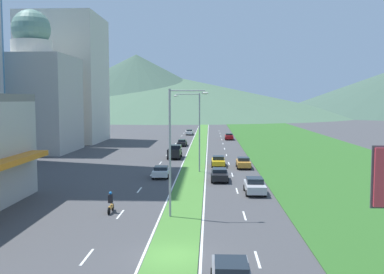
{
  "coord_description": "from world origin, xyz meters",
  "views": [
    {
      "loc": [
        2.25,
        -25.7,
        9.41
      ],
      "look_at": [
        -1.02,
        54.66,
        2.6
      ],
      "focal_mm": 41.07,
      "sensor_mm": 36.0,
      "label": 1
    }
  ],
  "objects": [
    {
      "name": "car_6",
      "position": [
        3.4,
        24.89,
        0.75
      ],
      "size": [
        2.01,
        4.45,
        1.44
      ],
      "rotation": [
        0.0,
        0.0,
        -1.57
      ],
      "color": "black",
      "rests_on": "ground_plane"
    },
    {
      "name": "lane_dash_right_3",
      "position": [
        5.1,
        9.5,
        0.01
      ],
      "size": [
        0.16,
        2.8,
        0.01
      ],
      "primitive_type": "cube",
      "color": "silver",
      "rests_on": "ground_plane"
    },
    {
      "name": "street_lamp_near",
      "position": [
        -0.59,
        8.84,
        5.88
      ],
      "size": [
        3.16,
        0.39,
        10.29
      ],
      "color": "#99999E",
      "rests_on": "ground_plane"
    },
    {
      "name": "midrise_colored",
      "position": [
        -30.24,
        71.87,
        13.95
      ],
      "size": [
        16.39,
        16.39,
        27.9
      ],
      "primitive_type": "cube",
      "color": "beige",
      "rests_on": "ground_plane"
    },
    {
      "name": "lane_dash_left_11",
      "position": [
        -5.1,
        88.18,
        0.01
      ],
      "size": [
        0.16,
        2.8,
        0.01
      ],
      "primitive_type": "cube",
      "color": "silver",
      "rests_on": "ground_plane"
    },
    {
      "name": "hill_far_center",
      "position": [
        -19.42,
        249.95,
        11.81
      ],
      "size": [
        223.42,
        223.42,
        23.62
      ],
      "primitive_type": "cone",
      "color": "#47664C",
      "rests_on": "ground_plane"
    },
    {
      "name": "car_3",
      "position": [
        -3.41,
        63.57,
        0.71
      ],
      "size": [
        1.86,
        4.75,
        1.36
      ],
      "rotation": [
        0.0,
        0.0,
        1.57
      ],
      "color": "black",
      "rests_on": "ground_plane"
    },
    {
      "name": "lane_dash_right_6",
      "position": [
        5.1,
        39.01,
        0.01
      ],
      "size": [
        0.16,
        2.8,
        0.01
      ],
      "primitive_type": "cube",
      "color": "silver",
      "rests_on": "ground_plane"
    },
    {
      "name": "car_4",
      "position": [
        -3.21,
        91.94,
        0.77
      ],
      "size": [
        1.91,
        4.41,
        1.46
      ],
      "rotation": [
        0.0,
        0.0,
        1.57
      ],
      "color": "silver",
      "rests_on": "ground_plane"
    },
    {
      "name": "lane_dash_left_4",
      "position": [
        -5.1,
        19.34,
        0.01
      ],
      "size": [
        0.16,
        2.8,
        0.01
      ],
      "primitive_type": "cube",
      "color": "silver",
      "rests_on": "ground_plane"
    },
    {
      "name": "street_lamp_mid",
      "position": [
        0.55,
        30.99,
        5.91
      ],
      "size": [
        3.42,
        0.38,
        10.29
      ],
      "color": "#99999E",
      "rests_on": "ground_plane"
    },
    {
      "name": "lane_dash_right_11",
      "position": [
        5.1,
        88.18,
        0.01
      ],
      "size": [
        0.16,
        2.8,
        0.01
      ],
      "primitive_type": "cube",
      "color": "silver",
      "rests_on": "ground_plane"
    },
    {
      "name": "hill_far_left",
      "position": [
        -44.14,
        251.14,
        18.93
      ],
      "size": [
        145.97,
        145.97,
        37.86
      ],
      "primitive_type": "cone",
      "color": "#3D5647",
      "rests_on": "ground_plane"
    },
    {
      "name": "lane_dash_right_10",
      "position": [
        5.1,
        78.35,
        0.01
      ],
      "size": [
        0.16,
        2.8,
        0.01
      ],
      "primitive_type": "cube",
      "color": "silver",
      "rests_on": "ground_plane"
    },
    {
      "name": "lane_dash_right_5",
      "position": [
        5.1,
        29.17,
        0.01
      ],
      "size": [
        0.16,
        2.8,
        0.01
      ],
      "primitive_type": "cube",
      "color": "silver",
      "rests_on": "ground_plane"
    },
    {
      "name": "lane_dash_left_13",
      "position": [
        -5.1,
        107.85,
        0.01
      ],
      "size": [
        0.16,
        2.8,
        0.01
      ],
      "primitive_type": "cube",
      "color": "silver",
      "rests_on": "ground_plane"
    },
    {
      "name": "lane_dash_left_7",
      "position": [
        -5.1,
        48.84,
        0.01
      ],
      "size": [
        0.16,
        2.8,
        0.01
      ],
      "primitive_type": "cube",
      "color": "silver",
      "rests_on": "ground_plane"
    },
    {
      "name": "edge_line_median_right",
      "position": [
        1.75,
        60.0,
        0.01
      ],
      "size": [
        0.16,
        240.0,
        0.01
      ],
      "primitive_type": "cube",
      "color": "silver",
      "rests_on": "ground_plane"
    },
    {
      "name": "lane_dash_right_12",
      "position": [
        5.1,
        98.02,
        0.01
      ],
      "size": [
        0.16,
        2.8,
        0.01
      ],
      "primitive_type": "cube",
      "color": "silver",
      "rests_on": "ground_plane"
    },
    {
      "name": "car_1",
      "position": [
        -3.63,
        26.87,
        0.73
      ],
      "size": [
        2.0,
        4.07,
        1.39
      ],
      "rotation": [
        0.0,
        0.0,
        1.57
      ],
      "color": "silver",
      "rests_on": "ground_plane"
    },
    {
      "name": "car_9",
      "position": [
        6.91,
        34.65,
        0.76
      ],
      "size": [
        1.94,
        4.18,
        1.48
      ],
      "rotation": [
        0.0,
        0.0,
        -1.57
      ],
      "color": "#C6842D",
      "rests_on": "ground_plane"
    },
    {
      "name": "lane_dash_right_7",
      "position": [
        5.1,
        48.84,
        0.01
      ],
      "size": [
        0.16,
        2.8,
        0.01
      ],
      "primitive_type": "cube",
      "color": "silver",
      "rests_on": "ground_plane"
    },
    {
      "name": "lane_dash_right_2",
      "position": [
        5.1,
        -0.33,
        0.01
      ],
      "size": [
        0.16,
        2.8,
        0.01
      ],
      "primitive_type": "cube",
      "color": "silver",
      "rests_on": "ground_plane"
    },
    {
      "name": "lane_dash_left_9",
      "position": [
        -5.1,
        68.51,
        0.01
      ],
      "size": [
        0.16,
        2.8,
        0.01
      ],
      "primitive_type": "cube",
      "color": "silver",
      "rests_on": "ground_plane"
    },
    {
      "name": "grass_median",
      "position": [
        0.0,
        60.0,
        0.03
      ],
      "size": [
        3.2,
        240.0,
        0.06
      ],
      "primitive_type": "cube",
      "color": "#477F33",
      "rests_on": "ground_plane"
    },
    {
      "name": "lane_dash_left_8",
      "position": [
        -5.1,
        58.68,
        0.01
      ],
      "size": [
        0.16,
        2.8,
        0.01
      ],
      "primitive_type": "cube",
      "color": "silver",
      "rests_on": "ground_plane"
    },
    {
      "name": "lane_dash_left_12",
      "position": [
        -5.1,
        98.02,
        0.01
      ],
      "size": [
        0.16,
        2.8,
        0.01
      ],
      "primitive_type": "cube",
      "color": "silver",
      "rests_on": "ground_plane"
    },
    {
      "name": "grass_verge_right",
      "position": [
        20.6,
        60.0,
        0.03
      ],
      "size": [
        24.0,
        240.0,
        0.06
      ],
      "primitive_type": "cube",
      "color": "#2D6023",
      "rests_on": "ground_plane"
    },
    {
      "name": "lane_dash_right_4",
      "position": [
        5.1,
        19.34,
        0.01
      ],
      "size": [
        0.16,
        2.8,
        0.01
      ],
      "primitive_type": "cube",
      "color": "silver",
      "rests_on": "ground_plane"
    },
    {
      "name": "lane_dash_right_13",
      "position": [
        5.1,
        107.85,
        0.01
      ],
      "size": [
        0.16,
        2.8,
        0.01
      ],
      "primitive_type": "cube",
      "color": "silver",
      "rests_on": "ground_plane"
    },
    {
      "name": "lane_dash_left_10",
      "position": [
        -5.1,
        78.35,
        0.01
      ],
      "size": [
        0.16,
        2.8,
        0.01
      ],
      "primitive_type": "cube",
      "color": "silver",
      "rests_on": "ground_plane"
    },
    {
      "name": "motorcycle_rider",
      "position": [
        -6.01,
        10.03,
        0.75
      ],
      "size": [
        0.36,
        2.0,
        1.8
      ],
      "rotation": [
        0.0,
        0.0,
        1.57
      ],
      "color": "black",
      "rests_on": "ground_plane"
    },
    {
      "name": "lane_dash_right_9",
      "position": [
        5.1,
        68.51,
        0.01
      ],
      "size": [
        0.16,
        2.8,
        0.01
      ],
      "primitive_type": "cube",
      "color": "silver",
      "rests_on": "ground_plane"
    },
    {
      "name": "lane_dash_left_5",
      "position": [
        -5.1,
        29.17,
        0.01
      ],
      "size": [
        0.16,
        2.8,
        0.01
      ],
      "primitive_type": "cube",
      "color": "silver",
      "rests_on": "ground_plane"
    },
    {
      "name": "ground_plane",
      "position": [
        0.0,
        0.0,
        0.0
      ],
      "size": [
        600.0,
        600.0,
        0.0
      ],
      "primitive_type": "plane",
      "color": "#424244"
    },
    {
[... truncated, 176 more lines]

